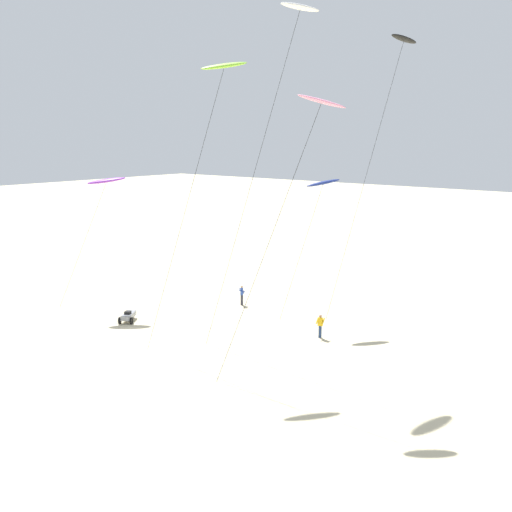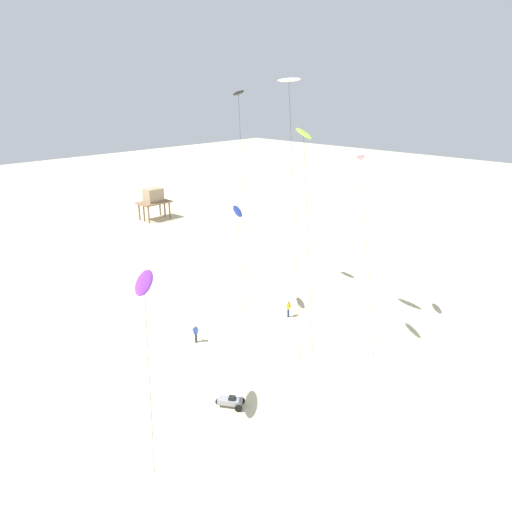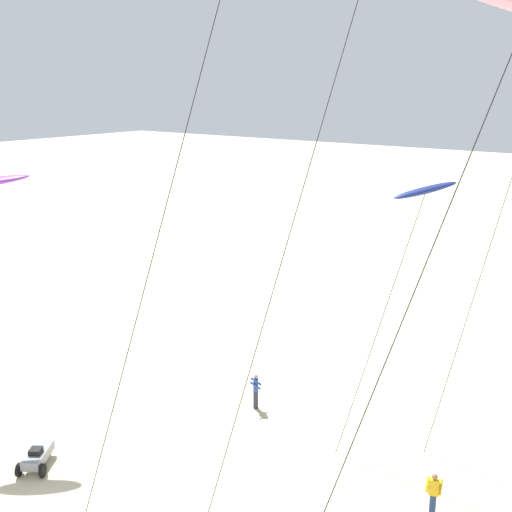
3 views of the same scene
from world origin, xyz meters
name	(u,v)px [view 1 (image 1 of 3)]	position (x,y,z in m)	size (l,w,h in m)	color
ground_plane	(128,342)	(0.00, 0.00, 0.00)	(260.00, 260.00, 0.00)	beige
kite_navy	(323,184)	(7.05, 13.27, 10.36)	(2.97, 4.03, 10.81)	navy
kite_white	(299,10)	(8.14, 8.29, 21.65)	(4.60, 6.81, 22.05)	white
kite_lime	(223,69)	(5.23, 4.29, 17.97)	(4.28, 5.86, 18.60)	#8CD833
kite_purple	(106,181)	(-8.42, 5.18, 10.30)	(3.94, 4.93, 10.73)	purple
kite_black	(403,43)	(11.11, 17.18, 20.49)	(4.01, 5.68, 21.13)	black
kite_pink	(320,105)	(12.62, 3.96, 15.54)	(4.93, 5.92, 16.22)	pink
kite_flyer_nearest	(320,325)	(9.75, 9.09, 0.89)	(0.63, 0.61, 1.67)	navy
kite_flyer_middle	(242,295)	(0.32, 11.74, 0.89)	(0.71, 0.72, 1.67)	#33333D
beach_buggy	(128,316)	(-3.64, 3.00, 0.43)	(1.72, 2.03, 0.82)	gray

